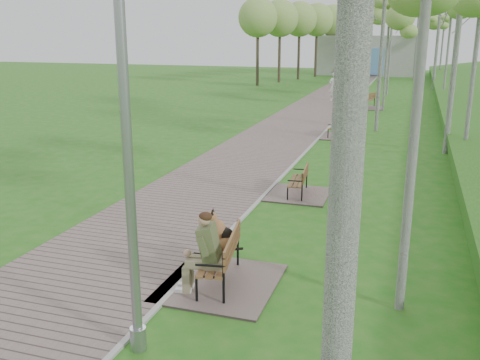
% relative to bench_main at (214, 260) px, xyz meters
% --- Properties ---
extents(ground, '(120.00, 120.00, 0.00)m').
position_rel_bench_main_xyz_m(ground, '(-0.58, -0.38, -0.48)').
color(ground, '#1E6516').
rests_on(ground, ground).
extents(walkway, '(3.50, 67.00, 0.04)m').
position_rel_bench_main_xyz_m(walkway, '(-2.33, 21.12, -0.46)').
color(walkway, '#6F5D5A').
rests_on(walkway, ground).
extents(kerb, '(0.10, 67.00, 0.05)m').
position_rel_bench_main_xyz_m(kerb, '(-0.58, 21.12, -0.46)').
color(kerb, '#999993').
rests_on(kerb, ground).
extents(building_north, '(10.00, 5.20, 4.00)m').
position_rel_bench_main_xyz_m(building_north, '(-2.08, 50.59, 1.51)').
color(building_north, '#9E9E99').
rests_on(building_north, ground).
extents(bench_main, '(1.95, 2.17, 1.70)m').
position_rel_bench_main_xyz_m(bench_main, '(0.00, 0.00, 0.00)').
color(bench_main, '#6F5D5A').
rests_on(bench_main, ground).
extents(bench_second, '(1.62, 1.80, 1.00)m').
position_rel_bench_main_xyz_m(bench_second, '(0.26, 5.79, -0.30)').
color(bench_second, '#6F5D5A').
rests_on(bench_second, ground).
extents(bench_third, '(1.71, 1.90, 1.05)m').
position_rel_bench_main_xyz_m(bench_third, '(0.16, 14.67, -0.29)').
color(bench_third, '#6F5D5A').
rests_on(bench_third, ground).
extents(bench_far, '(1.81, 2.01, 1.11)m').
position_rel_bench_main_xyz_m(bench_far, '(0.43, 24.26, -0.27)').
color(bench_far, '#6F5D5A').
rests_on(bench_far, ground).
extents(lamp_post_near, '(0.23, 0.23, 5.90)m').
position_rel_bench_main_xyz_m(lamp_post_near, '(-0.31, -2.23, 2.28)').
color(lamp_post_near, gray).
rests_on(lamp_post_near, ground).
extents(lamp_post_second, '(0.22, 0.22, 5.82)m').
position_rel_bench_main_xyz_m(lamp_post_second, '(-0.30, 17.80, 2.24)').
color(lamp_post_second, gray).
rests_on(lamp_post_second, ground).
extents(lamp_post_third, '(0.22, 0.22, 5.58)m').
position_rel_bench_main_xyz_m(lamp_post_third, '(-0.44, 27.94, 2.13)').
color(lamp_post_third, gray).
rests_on(lamp_post_third, ground).
extents(lamp_post_far, '(0.19, 0.19, 4.80)m').
position_rel_bench_main_xyz_m(lamp_post_far, '(-0.20, 43.81, 1.76)').
color(lamp_post_far, gray).
rests_on(lamp_post_far, ground).
extents(pedestrian_near, '(0.79, 0.63, 1.89)m').
position_rel_bench_main_xyz_m(pedestrian_near, '(-1.87, 26.89, 0.46)').
color(pedestrian_near, white).
rests_on(pedestrian_near, ground).
extents(pedestrian_far, '(0.99, 0.82, 1.85)m').
position_rel_bench_main_xyz_m(pedestrian_far, '(-3.52, 38.88, 0.45)').
color(pedestrian_far, gray).
rests_on(pedestrian_far, ground).
extents(birch_mid_c, '(2.33, 2.33, 6.56)m').
position_rel_bench_main_xyz_m(birch_mid_c, '(1.45, 23.48, 4.67)').
color(birch_mid_c, silver).
rests_on(birch_mid_c, ground).
extents(birch_far_a, '(2.37, 2.37, 7.29)m').
position_rel_bench_main_xyz_m(birch_far_a, '(4.85, 28.27, 5.24)').
color(birch_far_a, silver).
rests_on(birch_far_a, ground).
extents(birch_distant_a, '(2.88, 2.88, 8.69)m').
position_rel_bench_main_xyz_m(birch_distant_a, '(2.87, 44.89, 6.34)').
color(birch_distant_a, silver).
rests_on(birch_distant_a, ground).
extents(birch_distant_b, '(2.23, 2.23, 7.61)m').
position_rel_bench_main_xyz_m(birch_distant_b, '(5.22, 47.61, 5.50)').
color(birch_distant_b, silver).
rests_on(birch_distant_b, ground).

